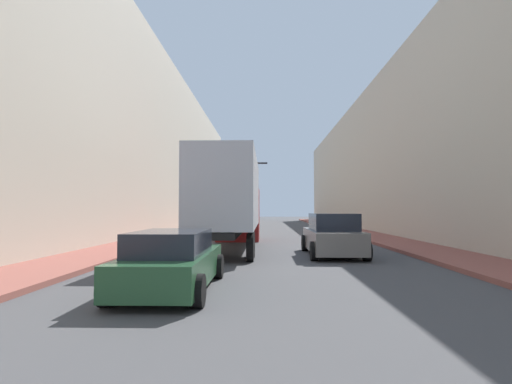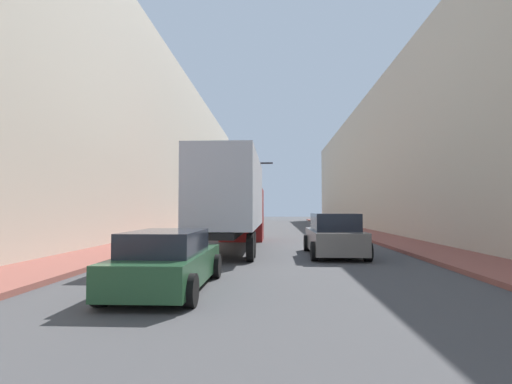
{
  "view_description": "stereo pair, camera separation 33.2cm",
  "coord_description": "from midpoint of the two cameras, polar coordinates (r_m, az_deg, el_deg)",
  "views": [
    {
      "loc": [
        -0.2,
        0.72,
        1.86
      ],
      "look_at": [
        -0.55,
        14.74,
        2.46
      ],
      "focal_mm": 28.0,
      "sensor_mm": 36.0,
      "label": 1
    },
    {
      "loc": [
        0.13,
        0.73,
        1.86
      ],
      "look_at": [
        -0.55,
        14.74,
        2.46
      ],
      "focal_mm": 28.0,
      "sensor_mm": 36.0,
      "label": 2
    }
  ],
  "objects": [
    {
      "name": "sedan_car",
      "position": [
        9.53,
        -12.86,
        -9.66
      ],
      "size": [
        1.97,
        4.53,
        1.37
      ],
      "color": "#234C2D",
      "rests_on": "ground"
    },
    {
      "name": "building_left",
      "position": [
        31.75,
        -19.17,
        7.31
      ],
      "size": [
        6.0,
        80.0,
        14.35
      ],
      "color": "#BCB29E",
      "rests_on": "ground"
    },
    {
      "name": "suv_car",
      "position": [
        16.39,
        10.28,
        -6.15
      ],
      "size": [
        2.14,
        4.78,
        1.69
      ],
      "color": "slate",
      "rests_on": "ground"
    },
    {
      "name": "traffic_signal_gantry",
      "position": [
        32.9,
        -5.26,
        1.66
      ],
      "size": [
        5.31,
        0.35,
        5.94
      ],
      "color": "black",
      "rests_on": "ground"
    },
    {
      "name": "building_right",
      "position": [
        31.6,
        22.19,
        5.17
      ],
      "size": [
        6.0,
        80.0,
        11.91
      ],
      "color": "#BCB29E",
      "rests_on": "ground"
    },
    {
      "name": "sidewalk_left",
      "position": [
        30.1,
        -11.58,
        -5.82
      ],
      "size": [
        2.67,
        80.0,
        0.15
      ],
      "color": "brown",
      "rests_on": "ground"
    },
    {
      "name": "semi_truck",
      "position": [
        19.13,
        -3.98,
        -1.17
      ],
      "size": [
        2.45,
        12.14,
        4.13
      ],
      "color": "#B2B7C1",
      "rests_on": "ground"
    },
    {
      "name": "sidewalk_right",
      "position": [
        30.11,
        14.6,
        -5.79
      ],
      "size": [
        2.67,
        80.0,
        0.15
      ],
      "color": "brown",
      "rests_on": "ground"
    }
  ]
}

